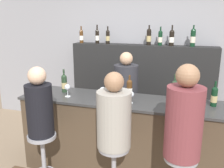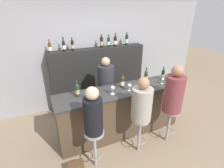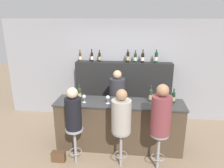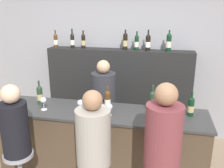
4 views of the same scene
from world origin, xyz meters
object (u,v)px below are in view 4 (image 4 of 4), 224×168
object	(u,v)px
wine_bottle_backbar_5	(148,42)
bar_stool_left	(20,167)
bartender	(104,115)
wine_bottle_backbar_4	(137,42)
wine_bottle_backbar_0	(56,40)
guest_seated_middle	(93,134)
wine_bottle_counter_1	(108,100)
wine_bottle_counter_0	(40,95)
wine_bottle_backbar_1	(72,40)
guest_seated_left	(14,125)
wine_bottle_counter_3	(191,106)
wine_glass_2	(109,107)
guest_seated_right	(163,135)
wine_glass_3	(178,113)
wine_bottle_counter_2	(152,102)
wine_bottle_backbar_2	(83,41)
wine_glass_0	(43,101)
wine_bottle_backbar_3	(125,41)
wine_bottle_backbar_6	(169,42)
wine_glass_1	(80,103)

from	to	relation	value
wine_bottle_backbar_5	bar_stool_left	world-z (taller)	wine_bottle_backbar_5
bar_stool_left	bartender	size ratio (longest dim) A/B	0.47
wine_bottle_backbar_4	bartender	size ratio (longest dim) A/B	0.20
wine_bottle_backbar_5	wine_bottle_backbar_0	bearing A→B (deg)	-180.00
wine_bottle_backbar_0	guest_seated_middle	xyz separation A→B (m)	(1.19, -1.92, -0.62)
wine_bottle_counter_1	wine_bottle_counter_0	bearing A→B (deg)	180.00
wine_bottle_counter_0	wine_bottle_backbar_1	xyz separation A→B (m)	(0.03, 1.22, 0.54)
wine_bottle_backbar_4	wine_bottle_counter_0	bearing A→B (deg)	-132.53
wine_bottle_backbar_0	wine_bottle_backbar_4	xyz separation A→B (m)	(1.39, 0.00, 0.00)
guest_seated_left	wine_bottle_counter_3	bearing A→B (deg)	21.03
wine_bottle_backbar_0	bar_stool_left	bearing A→B (deg)	-80.11
wine_bottle_counter_0	wine_bottle_counter_3	xyz separation A→B (m)	(1.89, -0.00, -0.01)
wine_glass_2	guest_seated_right	world-z (taller)	guest_seated_right
wine_glass_3	bar_stool_left	bearing A→B (deg)	-162.63
guest_seated_right	wine_bottle_counter_2	bearing A→B (deg)	100.98
wine_bottle_backbar_2	wine_glass_0	distance (m)	1.50
wine_bottle_counter_2	wine_bottle_backbar_0	bearing A→B (deg)	144.70
wine_bottle_backbar_4	wine_bottle_counter_3	bearing A→B (deg)	-57.49
guest_seated_left	bartender	bearing A→B (deg)	60.24
guest_seated_middle	bartender	bearing A→B (deg)	98.44
wine_bottle_counter_3	bartender	world-z (taller)	bartender
wine_bottle_backbar_2	wine_bottle_counter_3	bearing A→B (deg)	-36.10
wine_bottle_backbar_0	wine_glass_3	xyz separation A→B (m)	(2.01, -1.39, -0.56)
wine_bottle_backbar_3	wine_glass_3	world-z (taller)	wine_bottle_backbar_3
wine_bottle_backbar_3	bartender	world-z (taller)	wine_bottle_backbar_3
wine_bottle_backbar_3	bar_stool_left	distance (m)	2.40
wine_bottle_backbar_5	wine_bottle_backbar_6	xyz separation A→B (m)	(0.32, 0.00, 0.01)
wine_bottle_backbar_4	wine_glass_2	size ratio (longest dim) A/B	2.08
wine_bottle_counter_1	wine_bottle_backbar_3	bearing A→B (deg)	88.67
wine_bottle_counter_2	guest_seated_middle	world-z (taller)	guest_seated_middle
wine_bottle_backbar_6	wine_bottle_counter_2	bearing A→B (deg)	-98.08
wine_bottle_counter_0	guest_seated_middle	distance (m)	1.16
guest_seated_middle	guest_seated_right	xyz separation A→B (m)	(0.67, 0.00, 0.06)
wine_bottle_backbar_2	wine_bottle_backbar_3	bearing A→B (deg)	0.00
wine_bottle_backbar_6	wine_bottle_backbar_0	bearing A→B (deg)	-180.00
wine_bottle_backbar_0	wine_bottle_backbar_2	size ratio (longest dim) A/B	0.99
guest_seated_left	guest_seated_right	xyz separation A→B (m)	(1.52, -0.00, 0.04)
wine_bottle_backbar_1	wine_bottle_backbar_4	bearing A→B (deg)	0.00
wine_bottle_backbar_4	guest_seated_right	bearing A→B (deg)	-76.31
wine_bottle_counter_3	bar_stool_left	size ratio (longest dim) A/B	0.41
wine_bottle_backbar_2	wine_bottle_backbar_5	distance (m)	1.07
wine_bottle_counter_1	wine_glass_2	xyz separation A→B (m)	(0.06, -0.18, -0.02)
bartender	wine_bottle_backbar_6	bearing A→B (deg)	39.98
wine_bottle_counter_0	wine_bottle_backbar_2	bearing A→B (deg)	79.60
wine_bottle_backbar_0	bartender	world-z (taller)	wine_bottle_backbar_0
wine_bottle_counter_0	wine_bottle_counter_1	bearing A→B (deg)	-0.00
wine_glass_1	wine_bottle_counter_1	bearing A→B (deg)	31.37
wine_bottle_backbar_5	wine_glass_0	world-z (taller)	wine_bottle_backbar_5
wine_bottle_counter_1	wine_glass_3	distance (m)	0.86
wine_bottle_counter_2	wine_bottle_backbar_2	distance (m)	1.80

